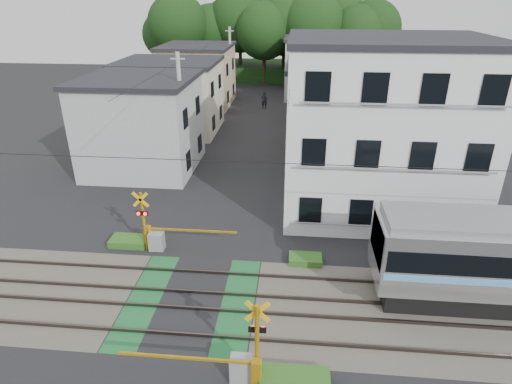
# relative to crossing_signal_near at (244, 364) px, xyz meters

# --- Properties ---
(ground) EXTENTS (120.00, 120.00, 0.00)m
(ground) POSITION_rel_crossing_signal_near_xyz_m (-2.59, 3.65, -0.71)
(ground) COLOR black
(track_bed) EXTENTS (120.00, 120.00, 0.14)m
(track_bed) POSITION_rel_crossing_signal_near_xyz_m (-2.59, 3.65, -0.67)
(track_bed) COLOR #47423A
(track_bed) RESTS_ON ground
(crossing_signal_near) EXTENTS (4.74, 0.65, 3.09)m
(crossing_signal_near) POSITION_rel_crossing_signal_near_xyz_m (0.00, 0.00, 0.00)
(crossing_signal_near) COLOR #FFB60D
(crossing_signal_near) RESTS_ON ground
(crossing_signal_far) EXTENTS (4.74, 0.65, 3.09)m
(crossing_signal_far) POSITION_rel_crossing_signal_near_xyz_m (-5.17, 7.31, 0.00)
(crossing_signal_far) COLOR #FFB60D
(crossing_signal_far) RESTS_ON ground
(apartment_block) EXTENTS (10.20, 8.36, 9.30)m
(apartment_block) POSITION_rel_crossing_signal_near_xyz_m (5.91, 13.15, 3.94)
(apartment_block) COLOR silver
(apartment_block) RESTS_ON ground
(houses_row) EXTENTS (22.07, 31.35, 6.80)m
(houses_row) POSITION_rel_crossing_signal_near_xyz_m (-2.33, 29.57, 2.53)
(houses_row) COLOR #A3A6A8
(houses_row) RESTS_ON ground
(tree_hill) EXTENTS (40.00, 13.82, 11.91)m
(tree_hill) POSITION_rel_crossing_signal_near_xyz_m (-2.19, 51.31, 5.65)
(tree_hill) COLOR black
(tree_hill) RESTS_ON ground
(catenary) EXTENTS (60.00, 5.04, 7.00)m
(catenary) POSITION_rel_crossing_signal_near_xyz_m (3.41, 3.69, 2.98)
(catenary) COLOR #2D2D33
(catenary) RESTS_ON ground
(utility_poles) EXTENTS (7.90, 42.00, 8.00)m
(utility_poles) POSITION_rel_crossing_signal_near_xyz_m (-3.64, 26.66, 3.37)
(utility_poles) COLOR #A5A5A0
(utility_poles) RESTS_ON ground
(pedestrian) EXTENTS (0.68, 0.47, 1.81)m
(pedestrian) POSITION_rel_crossing_signal_near_xyz_m (-2.07, 35.24, 0.20)
(pedestrian) COLOR black
(pedestrian) RESTS_ON ground
(weed_patches) EXTENTS (10.25, 8.80, 0.40)m
(weed_patches) POSITION_rel_crossing_signal_near_xyz_m (-0.83, 3.56, -0.53)
(weed_patches) COLOR #2D5E1E
(weed_patches) RESTS_ON ground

